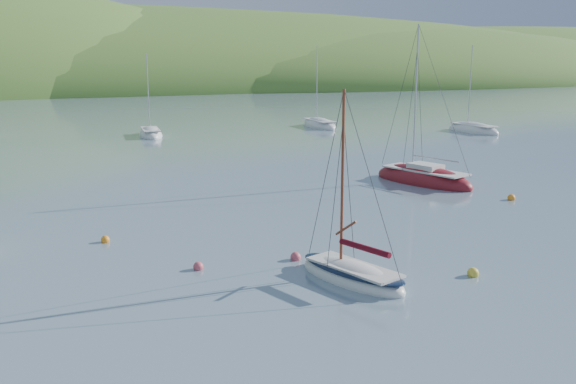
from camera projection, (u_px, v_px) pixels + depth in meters
name	position (u px, v px, depth m)	size (l,w,h in m)	color
ground	(410.00, 282.00, 25.36)	(700.00, 700.00, 0.00)	slate
shoreline_hills	(40.00, 86.00, 177.95)	(690.00, 135.00, 56.00)	#3A6627
daysailer_white	(352.00, 275.00, 25.61)	(3.52, 5.60, 8.09)	white
sloop_red	(423.00, 180.00, 44.73)	(5.09, 8.38, 11.73)	maroon
distant_sloop_a	(151.00, 135.00, 69.92)	(2.97, 6.94, 9.64)	white
distant_sloop_b	(320.00, 126.00, 78.34)	(2.71, 7.55, 10.75)	white
distant_sloop_d	(473.00, 131.00, 73.46)	(3.42, 7.70, 10.65)	white
mooring_buoys	(354.00, 241.00, 30.52)	(24.78, 11.00, 0.48)	gold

